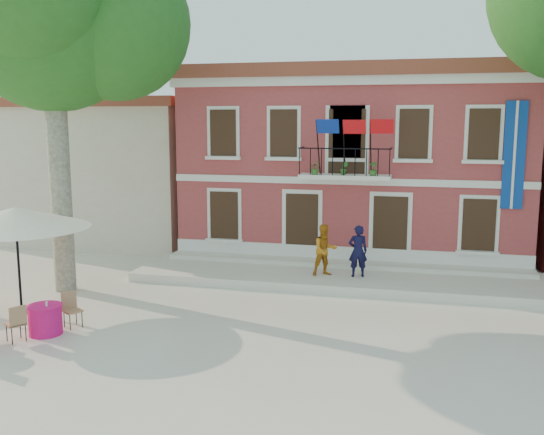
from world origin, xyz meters
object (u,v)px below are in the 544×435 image
Objects in this scene: patio_umbrella at (15,218)px; plane_tree_west at (51,16)px; pedestrian_navy at (358,251)px; pedestrian_orange at (325,250)px; cafe_table_0 at (45,318)px.

plane_tree_west is at bearing 90.83° from patio_umbrella.
pedestrian_orange is (-1.09, -0.09, -0.00)m from pedestrian_navy.
pedestrian_navy is 1.00× the size of pedestrian_orange.
pedestrian_orange is 0.94× the size of cafe_table_0.
plane_tree_west is 11.30m from pedestrian_orange.
pedestrian_orange is at bearing -8.75° from pedestrian_navy.
plane_tree_west is 6.68× the size of pedestrian_navy.
plane_tree_west reaches higher than patio_umbrella.
pedestrian_navy reaches higher than pedestrian_orange.
plane_tree_west is at bearing 168.84° from pedestrian_orange.
cafe_table_0 is at bearing -39.56° from patio_umbrella.
pedestrian_navy is at bearing 41.87° from cafe_table_0.
patio_umbrella is 2.37× the size of pedestrian_orange.
patio_umbrella is 2.23× the size of cafe_table_0.
plane_tree_west is 9.19m from cafe_table_0.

